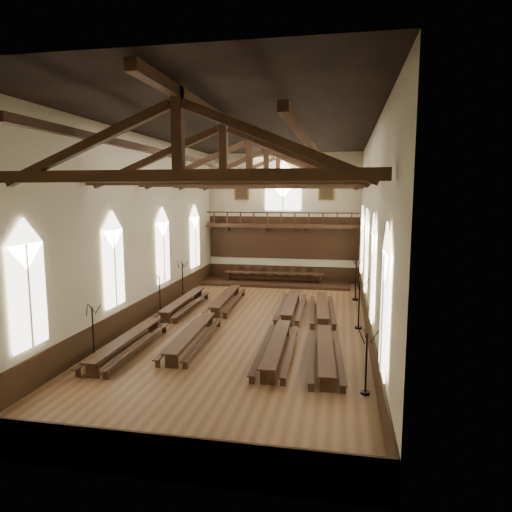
{
  "coord_description": "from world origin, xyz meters",
  "views": [
    {
      "loc": [
        4.65,
        -22.55,
        6.9
      ],
      "look_at": [
        0.04,
        1.5,
        3.53
      ],
      "focal_mm": 32.0,
      "sensor_mm": 36.0,
      "label": 1
    }
  ],
  "objects_px": {
    "dais": "(274,283)",
    "candelabrum_left_far": "(183,288)",
    "refectory_row_a": "(159,318)",
    "candelabrum_right_mid": "(359,314)",
    "candelabrum_right_far": "(356,287)",
    "candelabrum_left_mid": "(160,302)",
    "candelabrum_right_near": "(366,375)",
    "refectory_row_d": "(323,325)",
    "refectory_row_c": "(285,321)",
    "refectory_row_b": "(211,313)",
    "high_table": "(274,274)",
    "candelabrum_left_near": "(94,342)"
  },
  "relations": [
    {
      "from": "refectory_row_c",
      "to": "refectory_row_b",
      "type": "bearing_deg",
      "value": 168.9
    },
    {
      "from": "candelabrum_left_mid",
      "to": "candelabrum_right_near",
      "type": "relative_size",
      "value": 1.03
    },
    {
      "from": "dais",
      "to": "candelabrum_right_near",
      "type": "distance_m",
      "value": 19.46
    },
    {
      "from": "refectory_row_a",
      "to": "candelabrum_right_far",
      "type": "height_order",
      "value": "candelabrum_right_far"
    },
    {
      "from": "candelabrum_left_mid",
      "to": "candelabrum_right_mid",
      "type": "height_order",
      "value": "candelabrum_right_mid"
    },
    {
      "from": "refectory_row_b",
      "to": "refectory_row_c",
      "type": "distance_m",
      "value": 4.17
    },
    {
      "from": "high_table",
      "to": "candelabrum_right_near",
      "type": "height_order",
      "value": "candelabrum_right_near"
    },
    {
      "from": "refectory_row_b",
      "to": "candelabrum_right_far",
      "type": "relative_size",
      "value": 4.84
    },
    {
      "from": "refectory_row_d",
      "to": "candelabrum_right_near",
      "type": "relative_size",
      "value": 5.95
    },
    {
      "from": "candelabrum_right_far",
      "to": "candelabrum_left_mid",
      "type": "bearing_deg",
      "value": -152.7
    },
    {
      "from": "refectory_row_a",
      "to": "candelabrum_left_far",
      "type": "xyz_separation_m",
      "value": [
        -0.98,
        6.25,
        0.28
      ]
    },
    {
      "from": "high_table",
      "to": "candelabrum_right_far",
      "type": "xyz_separation_m",
      "value": [
        6.02,
        -4.21,
        0.06
      ]
    },
    {
      "from": "refectory_row_b",
      "to": "refectory_row_d",
      "type": "xyz_separation_m",
      "value": [
        6.02,
        -1.11,
        -0.0
      ]
    },
    {
      "from": "dais",
      "to": "candelabrum_left_mid",
      "type": "distance_m",
      "value": 11.18
    },
    {
      "from": "dais",
      "to": "candelabrum_left_far",
      "type": "xyz_separation_m",
      "value": [
        -5.08,
        -6.17,
        0.68
      ]
    },
    {
      "from": "candelabrum_left_far",
      "to": "candelabrum_right_near",
      "type": "xyz_separation_m",
      "value": [
        11.1,
        -12.33,
        -0.08
      ]
    },
    {
      "from": "refectory_row_d",
      "to": "candelabrum_left_far",
      "type": "height_order",
      "value": "candelabrum_left_far"
    },
    {
      "from": "refectory_row_a",
      "to": "candelabrum_right_near",
      "type": "height_order",
      "value": "candelabrum_right_near"
    },
    {
      "from": "high_table",
      "to": "candelabrum_left_mid",
      "type": "height_order",
      "value": "candelabrum_left_mid"
    },
    {
      "from": "refectory_row_b",
      "to": "candelabrum_right_far",
      "type": "xyz_separation_m",
      "value": [
        7.76,
        6.74,
        0.37
      ]
    },
    {
      "from": "refectory_row_c",
      "to": "candelabrum_left_mid",
      "type": "bearing_deg",
      "value": 166.27
    },
    {
      "from": "refectory_row_b",
      "to": "candelabrum_right_near",
      "type": "relative_size",
      "value": 5.97
    },
    {
      "from": "candelabrum_right_near",
      "to": "candelabrum_right_far",
      "type": "bearing_deg",
      "value": 90.0
    },
    {
      "from": "refectory_row_b",
      "to": "high_table",
      "type": "relative_size",
      "value": 1.81
    },
    {
      "from": "refectory_row_a",
      "to": "candelabrum_left_far",
      "type": "relative_size",
      "value": 5.35
    },
    {
      "from": "candelabrum_left_far",
      "to": "candelabrum_right_near",
      "type": "distance_m",
      "value": 16.59
    },
    {
      "from": "refectory_row_b",
      "to": "candelabrum_right_far",
      "type": "distance_m",
      "value": 10.29
    },
    {
      "from": "refectory_row_c",
      "to": "refectory_row_a",
      "type": "bearing_deg",
      "value": -174.2
    },
    {
      "from": "refectory_row_c",
      "to": "candelabrum_right_mid",
      "type": "bearing_deg",
      "value": 16.82
    },
    {
      "from": "refectory_row_b",
      "to": "candelabrum_right_mid",
      "type": "bearing_deg",
      "value": 2.25
    },
    {
      "from": "refectory_row_a",
      "to": "candelabrum_right_mid",
      "type": "xyz_separation_m",
      "value": [
        10.12,
        1.76,
        0.29
      ]
    },
    {
      "from": "candelabrum_left_far",
      "to": "candelabrum_right_near",
      "type": "relative_size",
      "value": 1.11
    },
    {
      "from": "dais",
      "to": "candelabrum_right_far",
      "type": "relative_size",
      "value": 3.99
    },
    {
      "from": "candelabrum_left_near",
      "to": "dais",
      "type": "bearing_deg",
      "value": 73.41
    },
    {
      "from": "candelabrum_left_mid",
      "to": "candelabrum_right_near",
      "type": "xyz_separation_m",
      "value": [
        11.1,
        -8.56,
        -0.02
      ]
    },
    {
      "from": "refectory_row_a",
      "to": "candelabrum_right_mid",
      "type": "relative_size",
      "value": 5.3
    },
    {
      "from": "refectory_row_c",
      "to": "candelabrum_right_far",
      "type": "relative_size",
      "value": 4.87
    },
    {
      "from": "refectory_row_c",
      "to": "candelabrum_left_mid",
      "type": "distance_m",
      "value": 7.66
    },
    {
      "from": "dais",
      "to": "candelabrum_left_near",
      "type": "relative_size",
      "value": 4.9
    },
    {
      "from": "refectory_row_c",
      "to": "candelabrum_right_near",
      "type": "xyz_separation_m",
      "value": [
        3.66,
        -6.74,
        0.2
      ]
    },
    {
      "from": "candelabrum_left_far",
      "to": "candelabrum_left_near",
      "type": "bearing_deg",
      "value": -90.0
    },
    {
      "from": "candelabrum_right_far",
      "to": "dais",
      "type": "bearing_deg",
      "value": 145.0
    },
    {
      "from": "dais",
      "to": "candelabrum_right_mid",
      "type": "bearing_deg",
      "value": -60.54
    },
    {
      "from": "refectory_row_a",
      "to": "refectory_row_b",
      "type": "height_order",
      "value": "refectory_row_a"
    },
    {
      "from": "dais",
      "to": "candelabrum_right_near",
      "type": "xyz_separation_m",
      "value": [
        6.02,
        -18.5,
        0.6
      ]
    },
    {
      "from": "candelabrum_left_near",
      "to": "candelabrum_right_near",
      "type": "xyz_separation_m",
      "value": [
        11.1,
        -1.43,
        -0.0
      ]
    },
    {
      "from": "refectory_row_b",
      "to": "dais",
      "type": "xyz_separation_m",
      "value": [
        1.74,
        10.96,
        -0.4
      ]
    },
    {
      "from": "refectory_row_a",
      "to": "dais",
      "type": "distance_m",
      "value": 13.08
    },
    {
      "from": "candelabrum_right_mid",
      "to": "candelabrum_left_far",
      "type": "bearing_deg",
      "value": 158.01
    },
    {
      "from": "refectory_row_a",
      "to": "candelabrum_right_far",
      "type": "distance_m",
      "value": 13.04
    }
  ]
}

